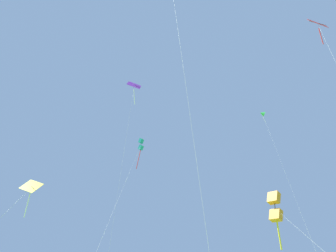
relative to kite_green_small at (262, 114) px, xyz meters
name	(u,v)px	position (x,y,z in m)	size (l,w,h in m)	color
kite_green_small	(262,114)	(0.00, 0.00, 0.00)	(2.76, 10.19, 25.29)	green
kite_orange_box	(275,208)	(-5.78, -23.00, -18.26)	(4.02, 7.16, 7.55)	orange
kite_yellow_diamond	(28,192)	(-22.91, -24.18, -17.29)	(4.61, 4.98, 8.45)	yellow
kite_teal_box	(140,146)	(-16.37, -14.88, -10.48)	(2.55, 11.64, 15.07)	teal
kite_purple_streamer	(134,92)	(-18.63, -6.51, 0.55)	(2.30, 5.92, 27.25)	purple
kite_red_high	(320,30)	(0.28, -22.35, -2.55)	(2.45, 9.68, 23.97)	red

